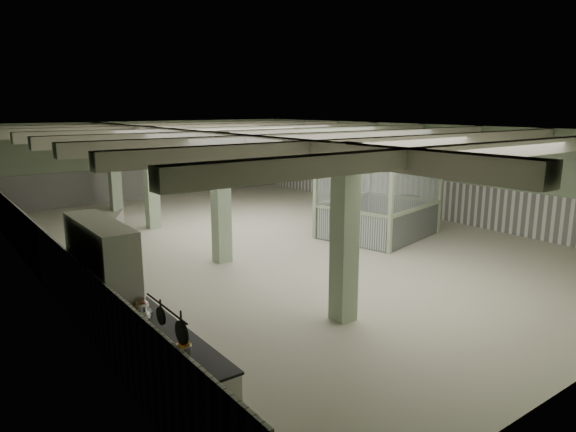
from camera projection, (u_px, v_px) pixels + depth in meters
floor at (275, 240)px, 16.67m from camera, size 20.00×20.00×0.00m
ceiling at (274, 128)px, 15.92m from camera, size 14.00×20.00×0.02m
wall_back at (153, 160)px, 24.17m from camera, size 14.00×0.02×3.60m
wall_left at (34, 212)px, 12.23m from camera, size 0.02×20.00×3.60m
wall_right at (419, 170)px, 20.35m from camera, size 0.02×20.00×3.60m
wainscot_left at (40, 254)px, 12.47m from camera, size 0.05×19.90×1.50m
wainscot_right at (417, 196)px, 20.56m from camera, size 0.05×19.90×1.50m
wainscot_back at (155, 182)px, 24.37m from camera, size 13.90×0.05×1.50m
girder at (202, 138)px, 14.51m from camera, size 0.45×19.90×0.40m
beam_a at (493, 150)px, 10.05m from camera, size 13.90×0.35×0.32m
beam_b at (396, 143)px, 12.02m from camera, size 13.90×0.35×0.32m
beam_c at (327, 138)px, 13.99m from camera, size 13.90×0.35×0.32m
beam_d at (274, 134)px, 15.95m from camera, size 13.90×0.35×0.32m
beam_e at (233, 131)px, 17.92m from camera, size 13.90×0.35×0.32m
beam_f at (201, 129)px, 19.89m from camera, size 13.90×0.35×0.32m
beam_g at (174, 127)px, 21.86m from camera, size 13.90×0.35×0.32m
column_a at (345, 234)px, 10.12m from camera, size 0.42×0.42×3.60m
column_b at (221, 198)px, 14.06m from camera, size 0.42×0.42×3.60m
column_c at (151, 178)px, 17.99m from camera, size 0.42×0.42×3.60m
column_d at (114, 167)px, 21.14m from camera, size 0.42×0.42×3.60m
hook_rail at (166, 308)px, 6.28m from camera, size 0.02×1.20×0.02m
pendant_front at (410, 158)px, 12.39m from camera, size 0.44×0.44×0.22m
pendant_mid at (278, 144)px, 16.72m from camera, size 0.44×0.44×0.22m
pendant_back at (207, 137)px, 20.65m from camera, size 0.44×0.44×0.22m
prep_counter at (140, 341)px, 8.48m from camera, size 0.90×5.14×0.91m
pitcher_near at (144, 315)px, 8.05m from camera, size 0.24×0.27×0.31m
pitcher_far at (143, 304)px, 8.55m from camera, size 0.23×0.25×0.28m
veg_colander at (139, 310)px, 8.39m from camera, size 0.59×0.59×0.20m
orange_bowl at (183, 349)px, 7.17m from camera, size 0.29×0.29×0.09m
skillet_near at (182, 333)px, 6.10m from camera, size 0.04×0.30×0.30m
skillet_far at (161, 316)px, 6.59m from camera, size 0.03×0.24×0.24m
walkin_cooler at (104, 279)px, 9.44m from camera, size 1.02×2.51×2.30m
guard_booth at (379, 179)px, 16.88m from camera, size 4.15×3.74×2.88m
filing_cabinet at (410, 211)px, 18.59m from camera, size 0.40×0.55×1.13m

